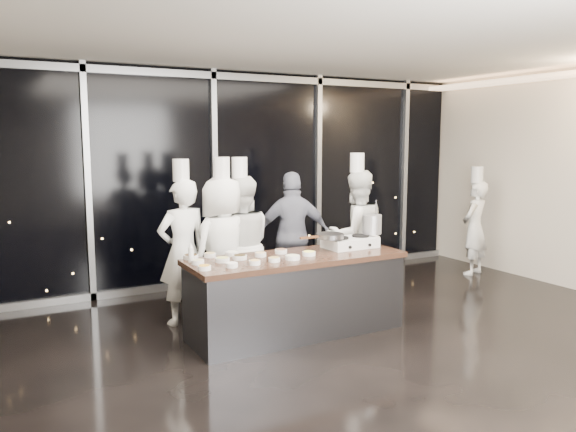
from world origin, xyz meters
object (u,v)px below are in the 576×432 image
demo_counter (296,295)px  guest (293,235)px  chef_side (475,226)px  stove (350,242)px  chef_center (240,245)px  chef_far_left (183,250)px  stock_pot (372,224)px  chef_left (223,249)px  frying_pan (329,236)px  chef_right (356,235)px

demo_counter → guest: bearing=62.5°
demo_counter → chef_side: 4.09m
stove → chef_center: chef_center is taller
chef_far_left → guest: (1.67, 0.34, -0.01)m
guest → chef_side: 3.26m
stock_pot → chef_far_left: chef_far_left is taller
stove → chef_center: size_ratio=0.31×
stove → chef_side: size_ratio=0.35×
demo_counter → stock_pot: (1.12, 0.12, 0.70)m
chef_left → guest: chef_left is taller
chef_left → chef_far_left: bearing=-36.9°
stock_pot → guest: size_ratio=0.13×
chef_far_left → guest: size_ratio=1.12×
chef_far_left → frying_pan: bearing=141.5°
chef_left → chef_center: bearing=-179.0°
chef_far_left → chef_right: (2.38, -0.14, 0.01)m
chef_far_left → guest: 1.70m
chef_far_left → demo_counter: bearing=127.6°
chef_left → chef_right: 1.93m
chef_side → stock_pot: bearing=-1.5°
frying_pan → guest: 1.22m
chef_side → stove: bearing=-3.1°
frying_pan → chef_left: (-1.04, 0.73, -0.18)m
stock_pot → chef_right: size_ratio=0.12×
chef_left → stock_pot: bearing=135.6°
chef_center → chef_side: (4.19, 0.16, -0.09)m
stove → chef_right: (0.58, 0.71, -0.07)m
chef_left → demo_counter: bearing=102.0°
stock_pot → chef_right: chef_right is taller
frying_pan → demo_counter: bearing=-170.1°
demo_counter → frying_pan: 0.79m
stove → stock_pot: 0.38m
frying_pan → chef_left: size_ratio=0.29×
chef_right → chef_side: 2.56m
frying_pan → stove: bearing=0.7°
stove → chef_side: chef_side is taller
chef_center → chef_right: 1.66m
stock_pot → chef_side: chef_side is taller
stock_pot → chef_left: 1.83m
chef_far_left → chef_right: 2.39m
chef_side → chef_right: bearing=-14.4°
stock_pot → guest: guest is taller
demo_counter → frying_pan: bearing=11.0°
stove → chef_side: 3.29m
guest → chef_right: 0.86m
stock_pot → chef_far_left: 2.30m
frying_pan → chef_center: 1.16m
frying_pan → chef_left: 1.29m
chef_side → chef_far_left: bearing=-19.1°
demo_counter → chef_right: (1.38, 0.82, 0.44)m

